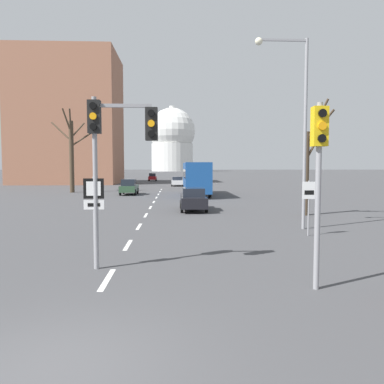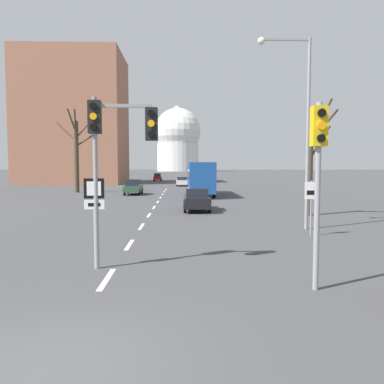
{
  "view_description": "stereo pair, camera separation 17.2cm",
  "coord_description": "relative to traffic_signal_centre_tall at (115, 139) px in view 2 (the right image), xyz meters",
  "views": [
    {
      "loc": [
        1.85,
        -5.47,
        3.05
      ],
      "look_at": [
        2.35,
        5.62,
        2.3
      ],
      "focal_mm": 35.0,
      "sensor_mm": 36.0,
      "label": 1
    },
    {
      "loc": [
        2.02,
        -5.47,
        3.05
      ],
      "look_at": [
        2.35,
        5.62,
        2.3
      ],
      "focal_mm": 35.0,
      "sensor_mm": 36.0,
      "label": 2
    }
  ],
  "objects": [
    {
      "name": "route_sign_post",
      "position": [
        -0.63,
        -0.0,
        -1.96
      ],
      "size": [
        0.6,
        0.08,
        2.76
      ],
      "color": "gray",
      "rests_on": "ground_plane"
    },
    {
      "name": "capitol_dome",
      "position": [
        -0.07,
        249.32,
        17.93
      ],
      "size": [
        31.66,
        31.66,
        44.72
      ],
      "color": "silver",
      "rests_on": "ground_plane"
    },
    {
      "name": "street_lamp_right",
      "position": [
        7.64,
        6.84,
        1.74
      ],
      "size": [
        2.57,
        0.36,
        9.17
      ],
      "color": "gray",
      "rests_on": "ground_plane"
    },
    {
      "name": "speed_limit_sign",
      "position": [
        7.67,
        5.0,
        -2.2
      ],
      "size": [
        0.6,
        0.08,
        2.45
      ],
      "color": "gray",
      "rests_on": "ground_plane"
    },
    {
      "name": "bare_tree_right_near",
      "position": [
        10.07,
        11.92,
        -0.78
      ],
      "size": [
        1.38,
        1.65,
        7.11
      ],
      "color": "#473828",
      "rests_on": "ground_plane"
    },
    {
      "name": "sedan_near_right",
      "position": [
        3.04,
        14.88,
        -3.05
      ],
      "size": [
        1.81,
        4.51,
        1.6
      ],
      "color": "black",
      "rests_on": "ground_plane"
    },
    {
      "name": "lane_stripe_8",
      "position": [
        -0.07,
        34.9,
        -3.85
      ],
      "size": [
        0.16,
        2.0,
        0.01
      ],
      "primitive_type": "cube",
      "color": "silver",
      "rests_on": "ground_plane"
    },
    {
      "name": "city_bus",
      "position": [
        4.01,
        28.74,
        -1.81
      ],
      "size": [
        2.66,
        10.8,
        3.48
      ],
      "color": "#19478C",
      "rests_on": "ground_plane"
    },
    {
      "name": "traffic_signal_centre_tall",
      "position": [
        0.0,
        0.0,
        0.0
      ],
      "size": [
        2.03,
        0.34,
        5.09
      ],
      "color": "gray",
      "rests_on": "ground_plane"
    },
    {
      "name": "lane_stripe_2",
      "position": [
        -0.07,
        7.9,
        -3.85
      ],
      "size": [
        0.16,
        2.0,
        0.01
      ],
      "primitive_type": "cube",
      "color": "silver",
      "rests_on": "ground_plane"
    },
    {
      "name": "lane_stripe_4",
      "position": [
        -0.07,
        16.9,
        -3.85
      ],
      "size": [
        0.16,
        2.0,
        0.01
      ],
      "primitive_type": "cube",
      "color": "silver",
      "rests_on": "ground_plane"
    },
    {
      "name": "lane_stripe_3",
      "position": [
        -0.07,
        12.4,
        -3.85
      ],
      "size": [
        0.16,
        2.0,
        0.01
      ],
      "primitive_type": "cube",
      "color": "silver",
      "rests_on": "ground_plane"
    },
    {
      "name": "apartment_block_left",
      "position": [
        -17.55,
        58.61,
        7.83
      ],
      "size": [
        18.0,
        14.0,
        23.37
      ],
      "primitive_type": "cube",
      "color": "#9E664C",
      "rests_on": "ground_plane"
    },
    {
      "name": "bare_tree_left_near",
      "position": [
        -10.47,
        33.92,
        1.0
      ],
      "size": [
        5.18,
        4.16,
        9.81
      ],
      "color": "#473828",
      "rests_on": "ground_plane"
    },
    {
      "name": "ground_plane",
      "position": [
        -0.07,
        -5.68,
        -3.86
      ],
      "size": [
        800.0,
        800.0,
        0.0
      ],
      "primitive_type": "plane",
      "color": "#424244"
    },
    {
      "name": "lane_stripe_6",
      "position": [
        -0.07,
        25.9,
        -3.85
      ],
      "size": [
        0.16,
        2.0,
        0.01
      ],
      "primitive_type": "cube",
      "color": "silver",
      "rests_on": "ground_plane"
    },
    {
      "name": "lane_stripe_1",
      "position": [
        -0.07,
        3.4,
        -3.85
      ],
      "size": [
        0.16,
        2.0,
        0.01
      ],
      "primitive_type": "cube",
      "color": "silver",
      "rests_on": "ground_plane"
    },
    {
      "name": "lane_stripe_7",
      "position": [
        -0.07,
        30.4,
        -3.85
      ],
      "size": [
        0.16,
        2.0,
        0.01
      ],
      "primitive_type": "cube",
      "color": "silver",
      "rests_on": "ground_plane"
    },
    {
      "name": "lane_stripe_9",
      "position": [
        -0.07,
        39.4,
        -3.85
      ],
      "size": [
        0.16,
        2.0,
        0.01
      ],
      "primitive_type": "cube",
      "color": "silver",
      "rests_on": "ground_plane"
    },
    {
      "name": "sedan_mid_centre",
      "position": [
        -3.26,
        30.06,
        -3.0
      ],
      "size": [
        1.77,
        4.22,
        1.72
      ],
      "color": "#2D4C33",
      "rests_on": "ground_plane"
    },
    {
      "name": "traffic_signal_near_right",
      "position": [
        5.29,
        -2.13,
        -0.63
      ],
      "size": [
        0.36,
        0.34,
        4.61
      ],
      "color": "gray",
      "rests_on": "ground_plane"
    },
    {
      "name": "sedan_near_left",
      "position": [
        2.16,
        48.49,
        -3.09
      ],
      "size": [
        1.92,
        4.48,
        1.5
      ],
      "color": "silver",
      "rests_on": "ground_plane"
    },
    {
      "name": "sedan_far_left",
      "position": [
        -3.07,
        70.16,
        -3.02
      ],
      "size": [
        1.72,
        4.14,
        1.7
      ],
      "color": "maroon",
      "rests_on": "ground_plane"
    },
    {
      "name": "lane_stripe_5",
      "position": [
        -0.07,
        21.4,
        -3.85
      ],
      "size": [
        0.16,
        2.0,
        0.01
      ],
      "primitive_type": "cube",
      "color": "silver",
      "rests_on": "ground_plane"
    },
    {
      "name": "lane_stripe_0",
      "position": [
        -0.07,
        -1.1,
        -3.85
      ],
      "size": [
        0.16,
        2.0,
        0.01
      ],
      "primitive_type": "cube",
      "color": "silver",
      "rests_on": "ground_plane"
    }
  ]
}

